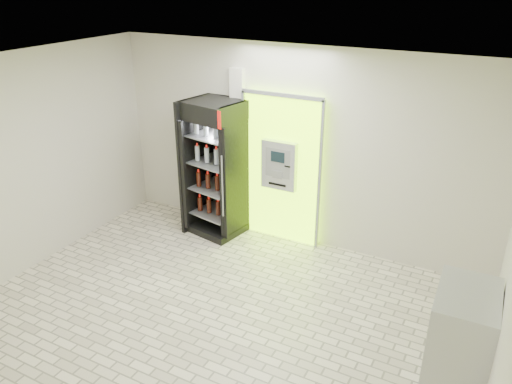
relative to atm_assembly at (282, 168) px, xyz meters
The scene contains 6 objects.
ground 2.69m from the atm_assembly, 85.26° to the right, with size 6.00×6.00×0.00m, color beige.
room_shell 2.51m from the atm_assembly, 85.26° to the right, with size 6.00×6.00×6.00m.
atm_assembly is the anchor object (origin of this frame).
pillar 0.79m from the atm_assembly, behind, with size 0.22×0.11×2.60m.
beverage_cooler 1.05m from the atm_assembly, 164.64° to the right, with size 0.93×0.88×2.16m.
steel_cabinet 3.60m from the atm_assembly, 35.21° to the right, with size 0.60×0.87×1.14m.
Camera 1 is at (2.73, -4.01, 3.94)m, focal length 35.00 mm.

